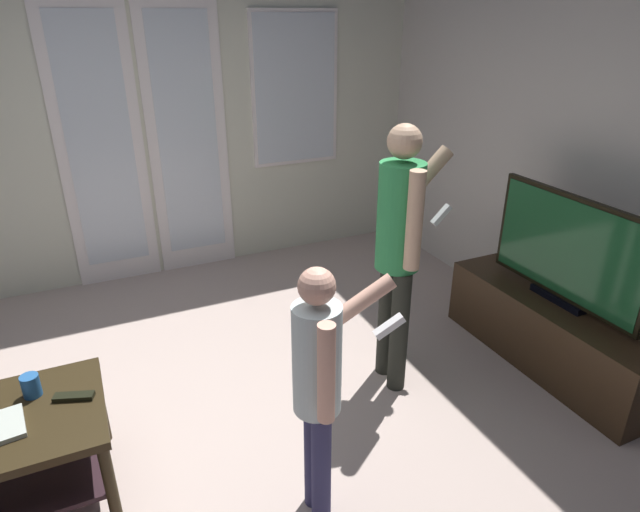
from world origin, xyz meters
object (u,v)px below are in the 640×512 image
Objects in this scene: person_adult at (400,238)px; cup_by_laptop at (31,386)px; person_child at (320,379)px; tv_stand at (551,332)px; tv_remote_black at (74,397)px; flat_screen_tv at (568,250)px.

person_adult is 14.92× the size of cup_by_laptop.
person_adult is at bearing 41.14° from person_child.
tv_stand is 0.93× the size of person_adult.
person_child is 11.73× the size of cup_by_laptop.
person_adult is at bearing 164.38° from tv_stand.
tv_stand is 1.18× the size of person_child.
tv_remote_black reaches higher than tv_stand.
person_adult is 1.27× the size of person_child.
person_adult is 9.03× the size of tv_remote_black.
person_child is at bearing -33.97° from cup_by_laptop.
person_child is at bearing -138.86° from person_adult.
tv_stand is 0.56m from flat_screen_tv.
flat_screen_tv is 10.25× the size of cup_by_laptop.
person_adult is at bearing 22.14° from tv_remote_black.
person_child is at bearing -14.83° from tv_remote_black.
flat_screen_tv is 6.20× the size of tv_remote_black.
person_child reaches higher than tv_stand.
tv_stand is at bearing -65.33° from flat_screen_tv.
person_child reaches higher than tv_remote_black.
person_adult is at bearing 164.56° from flat_screen_tv.
tv_remote_black is (-0.91, 0.62, -0.23)m from person_child.
flat_screen_tv is 1.83m from person_child.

